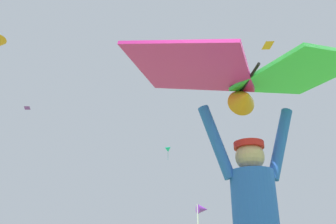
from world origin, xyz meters
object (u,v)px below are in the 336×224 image
distant_kite_teal_mid_right (168,150)px  distant_kite_orange_low_right (268,45)px  held_stunt_kite (246,76)px  marker_flag (202,215)px  distant_kite_purple_mid_left (27,108)px

distant_kite_teal_mid_right → distant_kite_orange_low_right: size_ratio=1.63×
held_stunt_kite → marker_flag: (2.29, 6.21, -0.39)m
distant_kite_teal_mid_right → distant_kite_purple_mid_left: distant_kite_purple_mid_left is taller
distant_kite_orange_low_right → held_stunt_kite: bearing=-127.7°
distant_kite_teal_mid_right → distant_kite_orange_low_right: (0.41, -19.32, 1.59)m
distant_kite_purple_mid_left → marker_flag: size_ratio=0.35×
held_stunt_kite → distant_kite_orange_low_right: bearing=52.3°
held_stunt_kite → marker_flag: bearing=69.8°
distant_kite_orange_low_right → marker_flag: (-8.57, -7.86, -11.90)m
distant_kite_orange_low_right → marker_flag: size_ratio=0.47×
distant_kite_teal_mid_right → marker_flag: distant_kite_teal_mid_right is taller
distant_kite_purple_mid_left → distant_kite_orange_low_right: bearing=-47.9°
distant_kite_teal_mid_right → held_stunt_kite: bearing=-107.4°
distant_kite_purple_mid_left → distant_kite_orange_low_right: distant_kite_purple_mid_left is taller
distant_kite_orange_low_right → marker_flag: 16.64m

